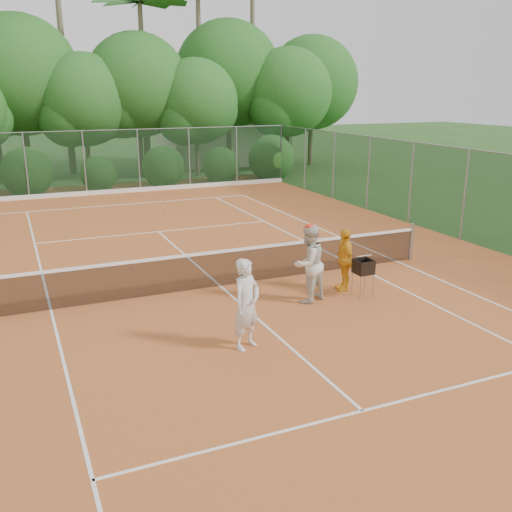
{
  "coord_description": "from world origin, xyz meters",
  "views": [
    {
      "loc": [
        -4.67,
        -12.93,
        4.84
      ],
      "look_at": [
        0.46,
        -1.2,
        1.1
      ],
      "focal_mm": 40.0,
      "sensor_mm": 36.0,
      "label": 1
    }
  ],
  "objects_px": {
    "player_white": "(247,304)",
    "ball_hopper": "(363,267)",
    "player_yellow": "(344,260)",
    "player_center_grp": "(308,263)"
  },
  "relations": [
    {
      "from": "player_yellow",
      "to": "ball_hopper",
      "type": "height_order",
      "value": "player_yellow"
    },
    {
      "from": "player_center_grp",
      "to": "player_yellow",
      "type": "height_order",
      "value": "player_center_grp"
    },
    {
      "from": "player_center_grp",
      "to": "player_yellow",
      "type": "bearing_deg",
      "value": 16.41
    },
    {
      "from": "player_center_grp",
      "to": "player_yellow",
      "type": "xyz_separation_m",
      "value": [
        1.21,
        0.36,
        -0.15
      ]
    },
    {
      "from": "player_white",
      "to": "ball_hopper",
      "type": "bearing_deg",
      "value": -4.74
    },
    {
      "from": "player_center_grp",
      "to": "ball_hopper",
      "type": "xyz_separation_m",
      "value": [
        1.38,
        -0.23,
        -0.2
      ]
    },
    {
      "from": "player_white",
      "to": "player_yellow",
      "type": "relative_size",
      "value": 1.14
    },
    {
      "from": "player_yellow",
      "to": "ball_hopper",
      "type": "distance_m",
      "value": 0.61
    },
    {
      "from": "player_white",
      "to": "ball_hopper",
      "type": "height_order",
      "value": "player_white"
    },
    {
      "from": "player_center_grp",
      "to": "player_yellow",
      "type": "relative_size",
      "value": 1.2
    }
  ]
}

